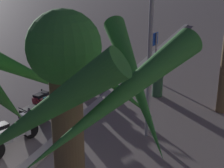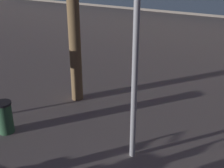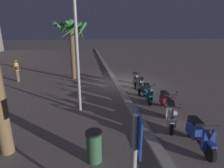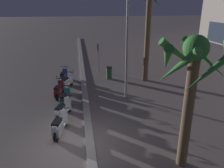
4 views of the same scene
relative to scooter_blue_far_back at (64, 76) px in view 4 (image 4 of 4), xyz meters
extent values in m
plane|color=slate|center=(8.05, 1.06, -0.44)|extent=(200.00, 200.00, 0.00)
cube|color=#ADA89E|center=(8.05, 1.43, -0.38)|extent=(60.00, 0.36, 0.12)
cylinder|color=black|center=(-0.73, 0.10, -0.18)|extent=(0.53, 0.17, 0.52)
cylinder|color=black|center=(0.47, -0.06, -0.18)|extent=(0.53, 0.17, 0.52)
cube|color=black|center=(-0.18, 0.02, -0.12)|extent=(0.63, 0.36, 0.08)
cube|color=#233D9E|center=(0.25, -0.03, -0.03)|extent=(0.72, 0.41, 0.42)
cube|color=black|center=(0.27, -0.04, 0.31)|extent=(0.63, 0.38, 0.12)
cube|color=#233D9E|center=(-0.55, 0.07, 0.11)|extent=(0.18, 0.36, 0.66)
cube|color=#233D9E|center=(-0.73, 0.10, 0.11)|extent=(0.34, 0.20, 0.08)
cylinder|color=#333338|center=(-0.63, 0.08, 0.26)|extent=(0.29, 0.11, 0.69)
cylinder|color=black|center=(-0.55, 0.07, 0.58)|extent=(0.11, 0.56, 0.04)
sphere|color=white|center=(-0.65, 0.09, 0.44)|extent=(0.12, 0.12, 0.12)
cube|color=black|center=(0.55, -0.07, 0.21)|extent=(0.26, 0.23, 0.16)
cylinder|color=black|center=(0.72, 0.57, -0.18)|extent=(0.52, 0.29, 0.52)
cylinder|color=black|center=(1.92, 0.09, -0.18)|extent=(0.52, 0.29, 0.52)
cube|color=white|center=(1.27, 0.35, -0.12)|extent=(0.66, 0.48, 0.08)
cube|color=white|center=(1.71, 0.17, 0.01)|extent=(0.75, 0.55, 0.46)
cube|color=black|center=(1.73, 0.16, 0.37)|extent=(0.67, 0.50, 0.12)
cube|color=white|center=(0.89, 0.50, 0.11)|extent=(0.26, 0.37, 0.66)
cube|color=white|center=(0.72, 0.57, 0.11)|extent=(0.36, 0.27, 0.08)
cylinder|color=#333338|center=(0.81, 0.53, 0.26)|extent=(0.29, 0.17, 0.69)
cylinder|color=black|center=(0.89, 0.50, 0.58)|extent=(0.25, 0.53, 0.04)
sphere|color=white|center=(0.79, 0.54, 0.44)|extent=(0.12, 0.12, 0.12)
cube|color=white|center=(1.99, 0.06, 0.27)|extent=(0.30, 0.28, 0.16)
sphere|color=black|center=(0.82, 0.27, 0.70)|extent=(0.07, 0.07, 0.07)
sphere|color=black|center=(1.00, 0.72, 0.70)|extent=(0.07, 0.07, 0.07)
cylinder|color=black|center=(1.98, -0.03, -0.18)|extent=(0.53, 0.18, 0.52)
cylinder|color=black|center=(3.30, -0.24, -0.18)|extent=(0.53, 0.18, 0.52)
cube|color=maroon|center=(2.59, -0.13, -0.12)|extent=(0.64, 0.37, 0.08)
cube|color=maroon|center=(3.08, -0.21, -0.03)|extent=(0.72, 0.42, 0.42)
cube|color=black|center=(3.10, -0.21, 0.31)|extent=(0.64, 0.39, 0.12)
cube|color=maroon|center=(2.16, -0.06, 0.11)|extent=(0.19, 0.36, 0.66)
cube|color=maroon|center=(1.98, -0.03, 0.11)|extent=(0.34, 0.21, 0.08)
cylinder|color=#333338|center=(2.08, -0.05, 0.26)|extent=(0.29, 0.11, 0.69)
cylinder|color=black|center=(2.16, -0.06, 0.58)|extent=(0.13, 0.56, 0.04)
sphere|color=white|center=(2.06, -0.04, 0.44)|extent=(0.12, 0.12, 0.12)
cube|color=maroon|center=(3.38, -0.26, 0.21)|extent=(0.27, 0.24, 0.16)
sphere|color=black|center=(2.14, -0.30, 0.70)|extent=(0.07, 0.07, 0.07)
sphere|color=black|center=(2.22, 0.17, 0.70)|extent=(0.07, 0.07, 0.07)
cylinder|color=black|center=(3.42, 0.41, -0.18)|extent=(0.53, 0.18, 0.52)
cylinder|color=black|center=(4.72, 0.21, -0.18)|extent=(0.53, 0.18, 0.52)
cube|color=black|center=(4.02, 0.32, -0.12)|extent=(0.64, 0.37, 0.08)
cube|color=#197075|center=(4.50, 0.24, -0.01)|extent=(0.72, 0.42, 0.44)
cube|color=black|center=(4.52, 0.24, 0.34)|extent=(0.64, 0.39, 0.12)
cube|color=#197075|center=(3.60, 0.38, 0.11)|extent=(0.19, 0.36, 0.66)
cube|color=#197075|center=(3.42, 0.41, 0.11)|extent=(0.34, 0.21, 0.08)
cylinder|color=#333338|center=(3.52, 0.40, 0.26)|extent=(0.29, 0.11, 0.69)
cylinder|color=black|center=(3.60, 0.38, 0.58)|extent=(0.13, 0.56, 0.04)
sphere|color=white|center=(3.50, 0.40, 0.44)|extent=(0.12, 0.12, 0.12)
cube|color=black|center=(4.80, 0.19, 0.24)|extent=(0.27, 0.24, 0.16)
sphere|color=black|center=(3.58, 0.14, 0.70)|extent=(0.07, 0.07, 0.07)
sphere|color=black|center=(3.65, 0.62, 0.70)|extent=(0.07, 0.07, 0.07)
cylinder|color=black|center=(4.90, 0.52, -0.18)|extent=(0.52, 0.28, 0.52)
cylinder|color=black|center=(6.10, 0.06, -0.18)|extent=(0.52, 0.28, 0.52)
cube|color=silver|center=(5.46, 0.31, -0.12)|extent=(0.66, 0.48, 0.08)
cube|color=silver|center=(5.90, 0.14, -0.02)|extent=(0.75, 0.54, 0.43)
cube|color=black|center=(5.92, 0.14, 0.33)|extent=(0.67, 0.49, 0.12)
cube|color=silver|center=(5.07, 0.46, 0.11)|extent=(0.25, 0.37, 0.66)
cube|color=silver|center=(4.90, 0.52, 0.11)|extent=(0.36, 0.26, 0.08)
cylinder|color=#333338|center=(5.00, 0.49, 0.26)|extent=(0.29, 0.17, 0.69)
cylinder|color=black|center=(5.07, 0.46, 0.58)|extent=(0.24, 0.54, 0.04)
sphere|color=white|center=(4.98, 0.50, 0.44)|extent=(0.12, 0.12, 0.12)
cube|color=silver|center=(6.18, 0.04, 0.23)|extent=(0.30, 0.27, 0.16)
cylinder|color=black|center=(6.34, 0.37, -0.18)|extent=(0.53, 0.23, 0.52)
cylinder|color=black|center=(7.60, 0.06, -0.18)|extent=(0.53, 0.23, 0.52)
cube|color=silver|center=(6.92, 0.23, -0.12)|extent=(0.65, 0.42, 0.08)
cube|color=silver|center=(7.38, 0.11, 0.01)|extent=(0.74, 0.48, 0.46)
cube|color=black|center=(7.40, 0.10, 0.38)|extent=(0.66, 0.44, 0.12)
cube|color=silver|center=(6.51, 0.33, 0.11)|extent=(0.22, 0.36, 0.66)
cube|color=silver|center=(6.34, 0.37, 0.11)|extent=(0.35, 0.23, 0.08)
cylinder|color=#333338|center=(6.43, 0.35, 0.26)|extent=(0.29, 0.14, 0.69)
cylinder|color=black|center=(6.51, 0.33, 0.58)|extent=(0.18, 0.55, 0.04)
sphere|color=white|center=(6.42, 0.36, 0.44)|extent=(0.12, 0.12, 0.12)
cube|color=silver|center=(7.67, 0.04, 0.28)|extent=(0.28, 0.25, 0.16)
cylinder|color=#939399|center=(-2.25, 2.82, 0.76)|extent=(0.09, 0.09, 2.40)
cube|color=#1947B7|center=(-2.26, 2.76, 1.66)|extent=(0.60, 0.13, 0.60)
cube|color=white|center=(-2.26, 2.75, 1.66)|extent=(0.33, 0.07, 0.33)
cylinder|color=brown|center=(9.72, 4.63, 1.68)|extent=(0.36, 0.36, 4.25)
sphere|color=#337A33|center=(9.72, 4.63, 3.81)|extent=(0.79, 0.79, 0.79)
cone|color=#337A33|center=(10.50, 4.72, 3.34)|extent=(0.47, 1.75, 1.36)
cone|color=#337A33|center=(9.23, 5.25, 3.35)|extent=(1.54, 1.31, 1.34)
cone|color=#337A33|center=(8.93, 4.62, 3.35)|extent=(0.31, 1.75, 1.34)
cone|color=#337A33|center=(9.43, 3.87, 3.39)|extent=(1.77, 0.91, 1.26)
cone|color=#337A33|center=(9.97, 3.94, 3.27)|extent=(1.65, 0.82, 1.48)
cylinder|color=brown|center=(0.52, 6.09, 2.69)|extent=(0.39, 0.39, 6.26)
cylinder|color=#2D5638|center=(-0.25, 3.42, 0.01)|extent=(0.44, 0.44, 0.90)
cylinder|color=black|center=(-0.25, 3.42, 0.48)|extent=(0.48, 0.48, 0.06)
cylinder|color=#939399|center=(3.41, 3.95, 3.08)|extent=(0.14, 0.14, 7.05)
camera|label=1|loc=(12.55, 6.24, 4.50)|focal=51.27mm
camera|label=2|loc=(5.72, -2.19, 4.57)|focal=50.27mm
camera|label=3|loc=(-4.60, 3.53, 3.15)|focal=28.06mm
camera|label=4|loc=(15.76, 1.15, 5.04)|focal=35.17mm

